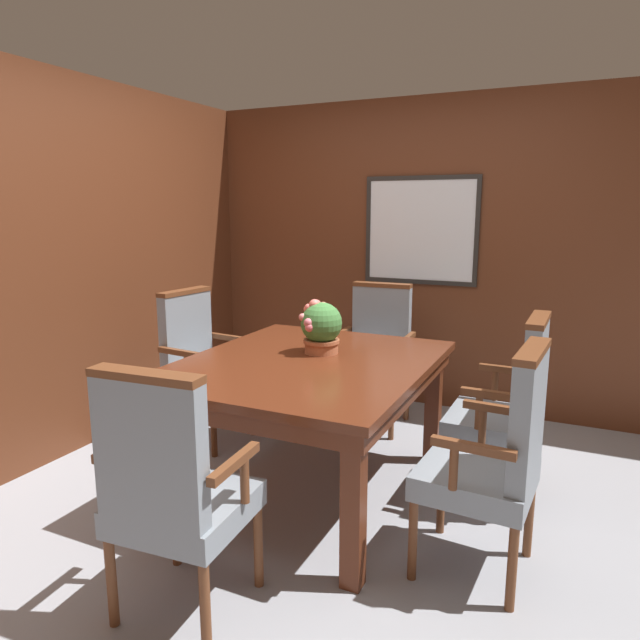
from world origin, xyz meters
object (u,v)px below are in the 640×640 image
dining_table (309,377)px  chair_left_far (200,360)px  chair_head_far (376,349)px  chair_head_near (172,486)px  chair_right_near (496,454)px  chair_right_far (509,403)px  potted_plant (320,327)px

dining_table → chair_left_far: bearing=159.5°
chair_head_far → chair_left_far: bearing=-143.4°
chair_head_near → dining_table: bearing=-94.6°
dining_table → chair_right_near: (1.06, -0.34, -0.12)m
chair_head_far → chair_head_near: (0.01, -2.34, 0.00)m
dining_table → chair_right_far: bearing=19.6°
chair_head_far → chair_left_far: 1.29m
chair_left_far → chair_head_near: 1.85m
chair_head_far → chair_head_near: same height
chair_head_far → chair_right_far: same height
chair_left_far → chair_right_far: 2.07m
chair_head_near → potted_plant: size_ratio=3.35×
chair_left_far → chair_head_near: size_ratio=1.00×
dining_table → chair_head_far: size_ratio=1.50×
dining_table → chair_head_near: bearing=-90.7°
chair_right_far → chair_head_near: bearing=-33.6°
chair_head_far → chair_left_far: (-1.01, -0.80, 0.00)m
dining_table → chair_right_far: chair_right_far is taller
dining_table → chair_right_near: chair_right_near is taller
chair_head_near → chair_right_far: bearing=-128.5°
chair_head_far → chair_right_far: 1.34m
chair_right_near → potted_plant: potted_plant is taller
chair_head_far → chair_right_near: same height
chair_head_far → chair_right_far: size_ratio=1.00×
dining_table → chair_right_near: bearing=-17.5°
chair_right_far → chair_head_near: same height
chair_head_far → potted_plant: (0.01, -1.01, 0.37)m
chair_head_far → chair_right_near: 1.87m
chair_right_near → chair_head_near: size_ratio=1.00×
chair_right_near → dining_table: bearing=-103.9°
chair_right_near → potted_plant: bearing=-111.9°
chair_head_far → chair_left_far: size_ratio=1.00×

